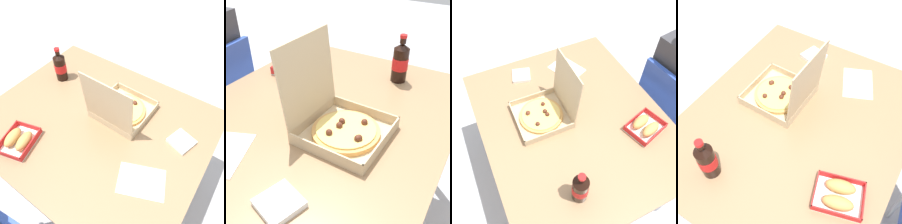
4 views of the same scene
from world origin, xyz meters
TOP-DOWN VIEW (x-y plane):
  - ground_plane at (0.00, 0.00)m, footprint 10.00×10.00m
  - dining_table at (0.00, 0.00)m, footprint 1.20×0.99m
  - pizza_box_open at (-0.09, -0.13)m, footprint 0.29×0.33m
  - bread_side_box at (0.23, 0.32)m, footprint 0.20×0.22m
  - cola_bottle at (0.40, -0.17)m, footprint 0.07×0.07m
  - napkin_pile at (-0.44, -0.15)m, footprint 0.14×0.14m

SIDE VIEW (x-z plane):
  - ground_plane at x=0.00m, z-range 0.00..0.00m
  - dining_table at x=0.00m, z-range 0.28..0.99m
  - napkin_pile at x=-0.44m, z-range 0.71..0.73m
  - bread_side_box at x=0.23m, z-range 0.70..0.76m
  - pizza_box_open at x=-0.09m, z-range 0.59..0.92m
  - cola_bottle at x=0.40m, z-range 0.69..0.91m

